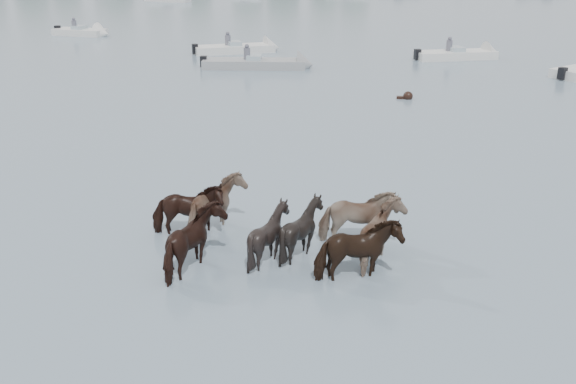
# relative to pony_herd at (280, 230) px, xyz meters

# --- Properties ---
(ground) EXTENTS (400.00, 400.00, 0.00)m
(ground) POSITION_rel_pony_herd_xyz_m (-1.41, -0.29, -0.57)
(ground) COLOR slate
(ground) RESTS_ON ground
(pony_herd) EXTENTS (6.28, 3.69, 1.53)m
(pony_herd) POSITION_rel_pony_herd_xyz_m (0.00, 0.00, 0.00)
(pony_herd) COLOR black
(pony_herd) RESTS_ON ground
(swimming_pony) EXTENTS (0.72, 0.44, 0.44)m
(swimming_pony) POSITION_rel_pony_herd_xyz_m (3.62, 16.05, -0.47)
(swimming_pony) COLOR black
(swimming_pony) RESTS_ON ground
(motorboat_a) EXTENTS (5.65, 3.64, 1.92)m
(motorboat_a) POSITION_rel_pony_herd_xyz_m (-5.94, 28.28, -0.35)
(motorboat_a) COLOR silver
(motorboat_a) RESTS_ON ground
(motorboat_b) EXTENTS (6.38, 2.11, 1.92)m
(motorboat_b) POSITION_rel_pony_herd_xyz_m (-3.67, 22.87, -0.35)
(motorboat_b) COLOR gray
(motorboat_b) RESTS_ON ground
(motorboat_c) EXTENTS (5.52, 3.11, 1.92)m
(motorboat_c) POSITION_rel_pony_herd_xyz_m (7.78, 27.47, -0.35)
(motorboat_c) COLOR silver
(motorboat_c) RESTS_ON ground
(motorboat_f) EXTENTS (4.71, 2.44, 1.92)m
(motorboat_f) POSITION_rel_pony_herd_xyz_m (-19.21, 34.63, -0.34)
(motorboat_f) COLOR silver
(motorboat_f) RESTS_ON ground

